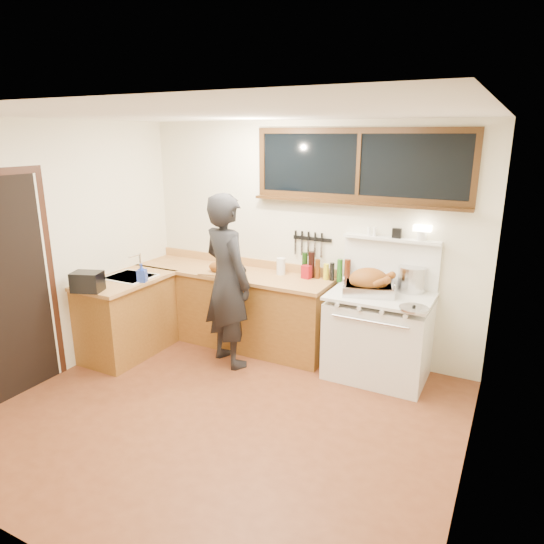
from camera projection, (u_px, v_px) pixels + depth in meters
The scene contains 20 objects.
ground_plane at pixel (224, 418), 4.37m from camera, with size 4.00×3.50×0.02m, color brown.
room_shell at pixel (218, 237), 3.91m from camera, with size 4.10×3.60×2.65m.
counter_back at pixel (232, 306), 5.84m from camera, with size 2.44×0.64×1.00m.
counter_left at pixel (127, 316), 5.53m from camera, with size 0.64×1.09×0.90m.
sink_unit at pixel (130, 282), 5.48m from camera, with size 0.50×0.45×0.37m.
vintage_stove at pixel (379, 334), 5.00m from camera, with size 1.02×0.74×1.58m.
back_window at pixel (358, 173), 5.00m from camera, with size 2.32×0.13×0.77m.
left_doorway at pixel (7, 288), 4.48m from camera, with size 0.02×1.04×2.17m.
knife_strip at pixel (311, 240), 5.45m from camera, with size 0.46×0.03×0.28m.
man at pixel (227, 281), 5.17m from camera, with size 0.81×0.70×1.88m.
soap_bottle at pixel (142, 273), 5.26m from camera, with size 0.12×0.12×0.21m.
toaster at pixel (87, 282), 4.95m from camera, with size 0.35×0.29×0.20m.
cutting_board at pixel (218, 269), 5.60m from camera, with size 0.43×0.35×0.14m.
roast_turkey at pixel (369, 283), 4.88m from camera, with size 0.59×0.51×0.27m.
stockpot at pixel (412, 279), 4.94m from camera, with size 0.35×0.35×0.26m.
saucepan at pixel (385, 283), 5.03m from camera, with size 0.20×0.31×0.13m.
pot_lid at pixel (414, 308), 4.45m from camera, with size 0.28×0.28×0.04m.
coffee_tin at pixel (306, 272), 5.40m from camera, with size 0.11×0.09×0.15m.
pitcher at pixel (281, 266), 5.55m from camera, with size 0.13×0.13×0.19m.
bottle_cluster at pixel (324, 268), 5.35m from camera, with size 0.57×0.07×0.30m.
Camera 1 is at (2.16, -3.21, 2.46)m, focal length 32.00 mm.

